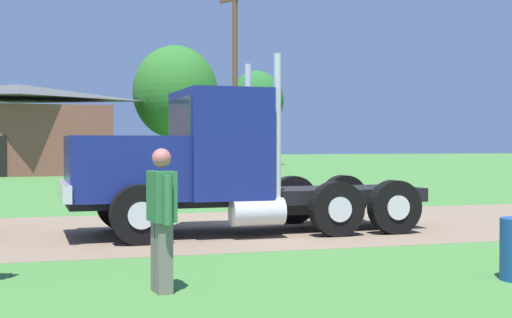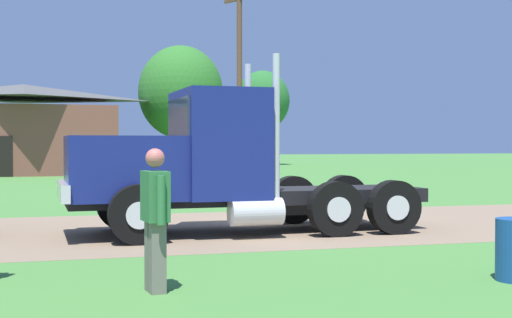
{
  "view_description": "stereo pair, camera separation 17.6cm",
  "coord_description": "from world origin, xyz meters",
  "px_view_note": "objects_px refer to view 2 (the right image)",
  "views": [
    {
      "loc": [
        -4.85,
        -14.74,
        1.79
      ],
      "look_at": [
        -0.39,
        0.32,
        1.45
      ],
      "focal_mm": 50.49,
      "sensor_mm": 36.0,
      "label": 1
    },
    {
      "loc": [
        -4.68,
        -14.79,
        1.79
      ],
      "look_at": [
        -0.39,
        0.32,
        1.45
      ],
      "focal_mm": 50.49,
      "sensor_mm": 36.0,
      "label": 2
    }
  ],
  "objects_px": {
    "visitor_by_barrel": "(155,214)",
    "utility_pole_near": "(239,78)",
    "truck_foreground_white": "(204,167)",
    "shed_building": "(24,131)"
  },
  "relations": [
    {
      "from": "visitor_by_barrel",
      "to": "shed_building",
      "type": "bearing_deg",
      "value": 94.48
    },
    {
      "from": "utility_pole_near",
      "to": "shed_building",
      "type": "bearing_deg",
      "value": 135.77
    },
    {
      "from": "truck_foreground_white",
      "to": "shed_building",
      "type": "xyz_separation_m",
      "value": [
        -4.47,
        30.0,
        1.2
      ]
    },
    {
      "from": "truck_foreground_white",
      "to": "shed_building",
      "type": "height_order",
      "value": "shed_building"
    },
    {
      "from": "shed_building",
      "to": "utility_pole_near",
      "type": "bearing_deg",
      "value": -44.23
    },
    {
      "from": "visitor_by_barrel",
      "to": "shed_building",
      "type": "xyz_separation_m",
      "value": [
        -2.77,
        35.34,
        1.58
      ]
    },
    {
      "from": "visitor_by_barrel",
      "to": "utility_pole_near",
      "type": "xyz_separation_m",
      "value": [
        7.59,
        25.25,
        4.02
      ]
    },
    {
      "from": "truck_foreground_white",
      "to": "visitor_by_barrel",
      "type": "height_order",
      "value": "truck_foreground_white"
    },
    {
      "from": "utility_pole_near",
      "to": "visitor_by_barrel",
      "type": "bearing_deg",
      "value": -106.74
    },
    {
      "from": "visitor_by_barrel",
      "to": "utility_pole_near",
      "type": "height_order",
      "value": "utility_pole_near"
    }
  ]
}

